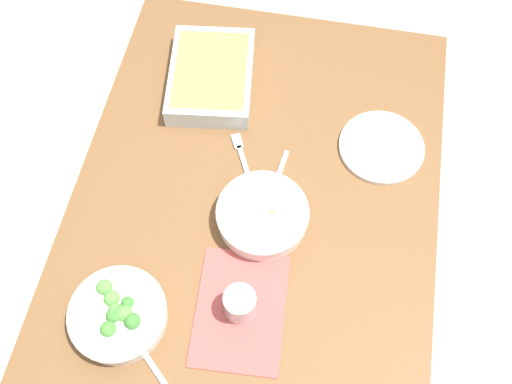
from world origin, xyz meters
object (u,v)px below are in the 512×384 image
Objects in this scene: baking_dish at (211,75)px; fork_on_table at (243,158)px; broccoli_bowl at (118,314)px; drink_cup at (240,305)px; spoon_by_stew at (274,188)px; side_plate at (381,147)px; stew_bowl at (262,215)px; spoon_by_broccoli at (147,358)px.

baking_dish is 1.96× the size of fork_on_table.
baking_dish is at bearing 175.29° from broccoli_bowl.
drink_cup is at bearing 104.81° from broccoli_bowl.
spoon_by_stew is at bearing 52.74° from fork_on_table.
baking_dish is at bearing -104.62° from side_plate.
side_plate reaches higher than fork_on_table.
spoon_by_stew is (-0.09, 0.01, -0.03)m from stew_bowl.
drink_cup reaches higher than broccoli_bowl.
stew_bowl is 1.34× the size of fork_on_table.
side_plate is at bearing 144.34° from spoon_by_broccoli.
spoon_by_broccoli is (0.46, -0.20, 0.00)m from spoon_by_stew.
side_plate reaches higher than spoon_by_broccoli.
baking_dish is 0.37m from spoon_by_stew.
broccoli_bowl reaches higher than spoon_by_stew.
spoon_by_stew is at bearing 172.34° from stew_bowl.
drink_cup is (0.23, -0.01, 0.01)m from stew_bowl.
stew_bowl is 1.02× the size of broccoli_bowl.
baking_dish is at bearing -151.21° from stew_bowl.
baking_dish is 3.84× the size of drink_cup.
stew_bowl reaches higher than spoon_by_stew.
broccoli_bowl is 2.56× the size of drink_cup.
broccoli_bowl is 1.31× the size of fork_on_table.
baking_dish is at bearing -149.57° from fork_on_table.
fork_on_table is at bearing -169.41° from drink_cup.
spoon_by_broccoli is (0.37, -0.19, -0.03)m from stew_bowl.
stew_bowl is at bearing -45.53° from side_plate.
fork_on_table is at bearing -153.51° from stew_bowl.
side_plate is 1.32× the size of fork_on_table.
broccoli_bowl is 0.48m from spoon_by_stew.
broccoli_bowl is at bearing -132.06° from spoon_by_broccoli.
spoon_by_broccoli is at bearing 1.96° from baking_dish.
drink_cup is at bearing -2.21° from stew_bowl.
drink_cup is at bearing -3.79° from spoon_by_stew.
baking_dish is 0.49m from side_plate.
spoon_by_broccoli is (0.63, -0.45, -0.00)m from side_plate.
broccoli_bowl reaches higher than side_plate.
stew_bowl reaches higher than side_plate.
broccoli_bowl is at bearing -75.19° from drink_cup.
stew_bowl reaches higher than fork_on_table.
fork_on_table is (-0.46, 0.19, -0.03)m from broccoli_bowl.
side_plate is at bearing 134.47° from stew_bowl.
broccoli_bowl is 0.11m from spoon_by_broccoli.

